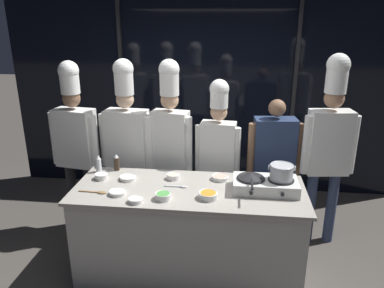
{
  "coord_description": "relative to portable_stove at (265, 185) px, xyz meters",
  "views": [
    {
      "loc": [
        0.38,
        -3.1,
        2.42
      ],
      "look_at": [
        0.0,
        0.25,
        1.25
      ],
      "focal_mm": 35.0,
      "sensor_mm": 36.0,
      "label": 1
    }
  ],
  "objects": [
    {
      "name": "demo_counter",
      "position": [
        -0.7,
        -0.04,
        -0.51
      ],
      "size": [
        2.14,
        0.83,
        0.9
      ],
      "color": "beige",
      "rests_on": "ground_plane"
    },
    {
      "name": "person_guest",
      "position": [
        0.14,
        0.74,
        -0.0
      ],
      "size": [
        0.58,
        0.27,
        1.59
      ],
      "rotation": [
        0.0,
        0.0,
        3.24
      ],
      "color": "#2D3856",
      "rests_on": "ground_plane"
    },
    {
      "name": "chef_apprentice",
      "position": [
        0.68,
        0.65,
        0.25
      ],
      "size": [
        0.56,
        0.27,
        2.07
      ],
      "rotation": [
        0.0,
        0.0,
        3.26
      ],
      "color": "#2D3856",
      "rests_on": "ground_plane"
    },
    {
      "name": "stock_pot",
      "position": [
        0.13,
        0.0,
        0.14
      ],
      "size": [
        0.24,
        0.21,
        0.14
      ],
      "color": "#B7BABF",
      "rests_on": "portable_stove"
    },
    {
      "name": "prep_bowl_rice",
      "position": [
        -1.57,
        0.08,
        -0.03
      ],
      "size": [
        0.13,
        0.13,
        0.05
      ],
      "color": "white",
      "rests_on": "demo_counter"
    },
    {
      "name": "squeeze_bottle_clear",
      "position": [
        -1.65,
        0.25,
        0.03
      ],
      "size": [
        0.05,
        0.05,
        0.18
      ],
      "color": "white",
      "rests_on": "demo_counter"
    },
    {
      "name": "prep_bowl_garlic",
      "position": [
        -1.31,
        0.09,
        -0.04
      ],
      "size": [
        0.16,
        0.16,
        0.04
      ],
      "color": "white",
      "rests_on": "demo_counter"
    },
    {
      "name": "prep_bowl_carrots",
      "position": [
        -0.5,
        -0.21,
        -0.03
      ],
      "size": [
        0.17,
        0.17,
        0.06
      ],
      "color": "white",
      "rests_on": "demo_counter"
    },
    {
      "name": "serving_spoon_solid",
      "position": [
        -1.49,
        -0.22,
        -0.05
      ],
      "size": [
        0.27,
        0.06,
        0.02
      ],
      "color": "olive",
      "rests_on": "demo_counter"
    },
    {
      "name": "prep_bowl_chicken",
      "position": [
        -0.87,
        0.16,
        -0.03
      ],
      "size": [
        0.13,
        0.13,
        0.05
      ],
      "color": "white",
      "rests_on": "demo_counter"
    },
    {
      "name": "prep_bowl_scallions",
      "position": [
        -0.89,
        -0.27,
        -0.03
      ],
      "size": [
        0.14,
        0.14,
        0.06
      ],
      "color": "white",
      "rests_on": "demo_counter"
    },
    {
      "name": "frying_pan",
      "position": [
        -0.13,
        -0.0,
        0.09
      ],
      "size": [
        0.25,
        0.44,
        0.05
      ],
      "color": "#232326",
      "rests_on": "portable_stove"
    },
    {
      "name": "chef_sous",
      "position": [
        -1.47,
        0.67,
        0.17
      ],
      "size": [
        0.6,
        0.28,
        2.0
      ],
      "rotation": [
        0.0,
        0.0,
        3.05
      ],
      "color": "#4C4C51",
      "rests_on": "ground_plane"
    },
    {
      "name": "prep_bowl_shrimp",
      "position": [
        -0.42,
        0.2,
        -0.04
      ],
      "size": [
        0.16,
        0.16,
        0.04
      ],
      "color": "white",
      "rests_on": "demo_counter"
    },
    {
      "name": "prep_bowl_onion",
      "position": [
        -1.31,
        -0.22,
        -0.04
      ],
      "size": [
        0.16,
        0.16,
        0.03
      ],
      "color": "white",
      "rests_on": "demo_counter"
    },
    {
      "name": "chef_pastry",
      "position": [
        -0.47,
        0.66,
        0.11
      ],
      "size": [
        0.49,
        0.23,
        1.8
      ],
      "rotation": [
        0.0,
        0.0,
        3.03
      ],
      "color": "#4C4C51",
      "rests_on": "ground_plane"
    },
    {
      "name": "serving_spoon_slotted",
      "position": [
        -0.78,
        -0.02,
        -0.05
      ],
      "size": [
        0.22,
        0.04,
        0.02
      ],
      "color": "#B2B5BA",
      "rests_on": "demo_counter"
    },
    {
      "name": "window_wall_back",
      "position": [
        -0.7,
        1.95,
        0.39
      ],
      "size": [
        5.51,
        0.09,
        2.7
      ],
      "color": "black",
      "rests_on": "ground_plane"
    },
    {
      "name": "portable_stove",
      "position": [
        0.0,
        0.0,
        0.0
      ],
      "size": [
        0.58,
        0.34,
        0.12
      ],
      "color": "silver",
      "rests_on": "demo_counter"
    },
    {
      "name": "ground_plane",
      "position": [
        -0.7,
        -0.04,
        -0.96
      ],
      "size": [
        24.0,
        24.0,
        0.0
      ],
      "primitive_type": "plane",
      "color": "#47423D"
    },
    {
      "name": "chef_head",
      "position": [
        -2.05,
        0.63,
        0.18
      ],
      "size": [
        0.57,
        0.3,
        1.97
      ],
      "rotation": [
        0.0,
        0.0,
        2.98
      ],
      "color": "#232326",
      "rests_on": "ground_plane"
    },
    {
      "name": "chef_line",
      "position": [
        -0.99,
        0.68,
        0.22
      ],
      "size": [
        0.51,
        0.27,
        2.0
      ],
      "rotation": [
        0.0,
        0.0,
        2.96
      ],
      "color": "#232326",
      "rests_on": "ground_plane"
    },
    {
      "name": "squeeze_bottle_soy",
      "position": [
        -1.49,
        0.31,
        0.02
      ],
      "size": [
        0.06,
        0.06,
        0.18
      ],
      "color": "#332319",
      "rests_on": "demo_counter"
    },
    {
      "name": "prep_bowl_bean_sprouts",
      "position": [
        -1.12,
        -0.35,
        -0.04
      ],
      "size": [
        0.13,
        0.13,
        0.04
      ],
      "color": "white",
      "rests_on": "demo_counter"
    }
  ]
}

